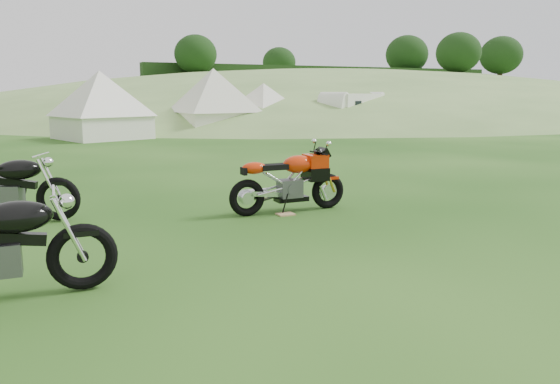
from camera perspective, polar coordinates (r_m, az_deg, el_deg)
name	(u,v)px	position (r m, az deg, el deg)	size (l,w,h in m)	color
ground	(285,252)	(6.71, 0.52, -6.33)	(120.00, 120.00, 0.00)	#143E0D
hillside	(333,112)	(53.08, 5.55, 8.28)	(80.00, 64.00, 8.00)	#648C47
hedgerow	(333,112)	(53.08, 5.55, 8.28)	(36.00, 1.20, 8.60)	#1D3411
sport_motorcycle	(289,177)	(8.84, 0.92, 1.62)	(1.94, 0.49, 1.16)	red
plywood_board	(286,214)	(8.71, 0.58, -2.34)	(0.27, 0.22, 0.02)	tan
vintage_moto_c	(7,186)	(9.16, -26.61, 0.60)	(2.08, 0.48, 1.10)	black
tent_left	(101,106)	(24.13, -18.20, 8.56)	(3.15, 3.15, 2.73)	white
tent_mid	(214,103)	(26.43, -6.92, 9.26)	(3.31, 3.31, 2.87)	silver
tent_right	(264,106)	(27.77, -1.72, 8.97)	(2.85, 2.85, 2.47)	silver
caravan	(353,112)	(28.53, 7.60, 8.34)	(4.03, 1.80, 1.88)	white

